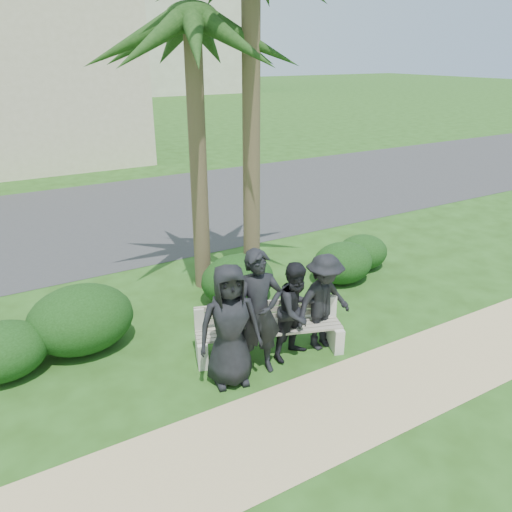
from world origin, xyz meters
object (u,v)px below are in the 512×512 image
object	(u,v)px
man_a	(230,326)
man_d	(324,302)
park_bench	(268,333)
man_b	(258,313)
man_c	(297,311)
palm_left	(192,23)

from	to	relation	value
man_a	man_d	distance (m)	1.67
park_bench	man_d	xyz separation A→B (m)	(0.83, -0.27, 0.43)
man_b	man_d	bearing A→B (deg)	15.57
man_b	man_c	size ratio (longest dim) A/B	1.23
palm_left	man_a	bearing A→B (deg)	-107.75
park_bench	man_c	distance (m)	0.60
man_c	man_d	bearing A→B (deg)	-13.65
man_a	man_d	bearing A→B (deg)	15.39
man_b	man_c	xyz separation A→B (m)	(0.69, 0.04, -0.18)
park_bench	man_d	distance (m)	0.98
man_b	palm_left	size ratio (longest dim) A/B	0.33
man_b	man_d	distance (m)	1.21
man_c	park_bench	bearing A→B (deg)	128.42
park_bench	man_c	bearing A→B (deg)	-19.77
man_d	man_b	bearing A→B (deg)	177.97
man_b	man_d	xyz separation A→B (m)	(1.19, 0.04, -0.16)
man_a	man_d	world-z (taller)	man_a
park_bench	man_d	bearing A→B (deg)	0.82
man_d	palm_left	world-z (taller)	palm_left
man_a	palm_left	distance (m)	5.10
man_d	man_c	bearing A→B (deg)	175.36
man_c	palm_left	world-z (taller)	palm_left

